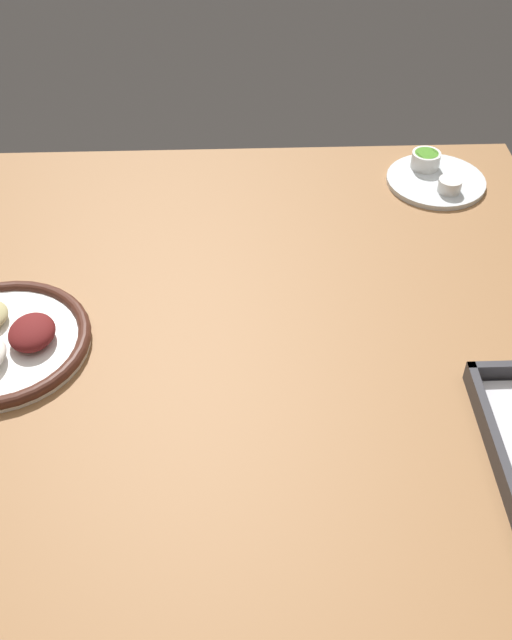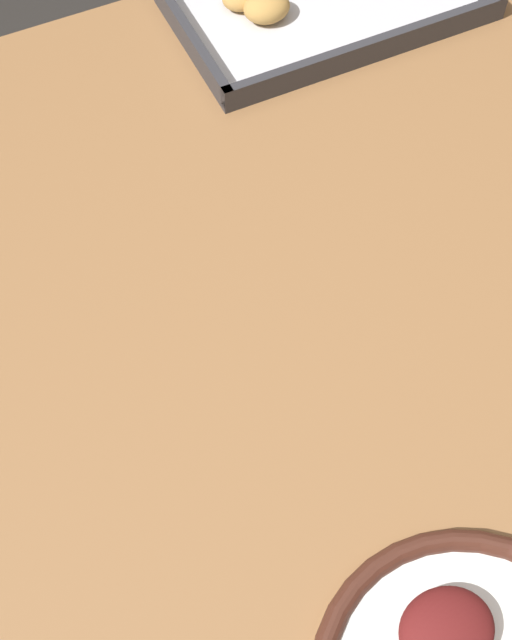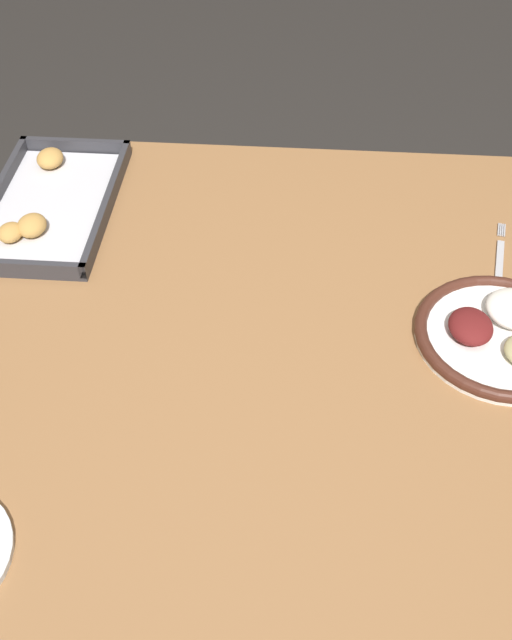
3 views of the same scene
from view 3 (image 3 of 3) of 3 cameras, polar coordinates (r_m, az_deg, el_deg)
ground_plane at (r=1.80m, az=-0.01°, el=-18.17°), size 8.00×8.00×0.00m
dining_table at (r=1.25m, az=-0.02°, el=-4.48°), size 1.09×1.08×0.76m
dinner_plate at (r=1.22m, az=18.19°, el=-0.98°), size 0.27×0.27×0.04m
fork at (r=1.36m, az=18.06°, el=4.21°), size 0.20×0.05×0.00m
baking_tray at (r=1.46m, az=-15.53°, el=8.53°), size 0.39×0.23×0.04m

